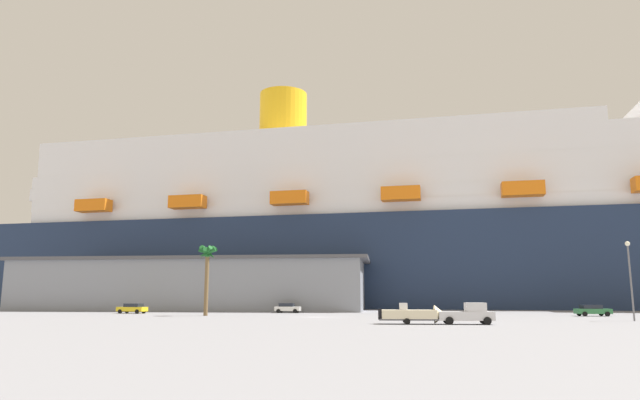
% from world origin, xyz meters
% --- Properties ---
extents(ground_plane, '(600.00, 600.00, 0.00)m').
position_xyz_m(ground_plane, '(0.00, 30.00, 0.00)').
color(ground_plane, gray).
extents(cruise_ship, '(244.87, 42.88, 57.90)m').
position_xyz_m(cruise_ship, '(9.67, 56.49, 17.16)').
color(cruise_ship, '#1E2D4C').
rests_on(cruise_ship, ground_plane).
extents(terminal_building, '(69.14, 31.37, 9.75)m').
position_xyz_m(terminal_building, '(-29.40, 29.61, 4.90)').
color(terminal_building, gray).
rests_on(terminal_building, ground_plane).
extents(pickup_truck, '(5.77, 2.71, 2.20)m').
position_xyz_m(pickup_truck, '(18.79, -14.77, 1.04)').
color(pickup_truck, silver).
rests_on(pickup_truck, ground_plane).
extents(small_boat_on_trailer, '(7.83, 2.66, 2.15)m').
position_xyz_m(small_boat_on_trailer, '(13.52, -15.28, 0.96)').
color(small_boat_on_trailer, '#595960').
rests_on(small_boat_on_trailer, ground_plane).
extents(palm_tree, '(2.91, 2.97, 10.10)m').
position_xyz_m(palm_tree, '(-16.56, 1.92, 8.08)').
color(palm_tree, brown).
rests_on(palm_tree, ground_plane).
extents(street_lamp, '(0.56, 0.56, 9.21)m').
position_xyz_m(street_lamp, '(38.15, -3.97, 5.88)').
color(street_lamp, slate).
rests_on(street_lamp, ground_plane).
extents(parked_car_yellow_taxi, '(4.96, 2.44, 1.58)m').
position_xyz_m(parked_car_yellow_taxi, '(-31.62, 8.52, 0.83)').
color(parked_car_yellow_taxi, yellow).
rests_on(parked_car_yellow_taxi, ground_plane).
extents(parked_car_silver_sedan, '(4.59, 2.55, 1.58)m').
position_xyz_m(parked_car_silver_sedan, '(-27.80, 19.52, 0.83)').
color(parked_car_silver_sedan, silver).
rests_on(parked_car_silver_sedan, ground_plane).
extents(parked_car_green_wagon, '(4.92, 2.62, 1.58)m').
position_xyz_m(parked_car_green_wagon, '(37.59, 10.33, 0.83)').
color(parked_car_green_wagon, '#2D723F').
rests_on(parked_car_green_wagon, ground_plane).
extents(parked_car_white_van, '(4.25, 2.20, 1.58)m').
position_xyz_m(parked_car_white_van, '(-7.87, 15.85, 0.83)').
color(parked_car_white_van, white).
rests_on(parked_car_white_van, ground_plane).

